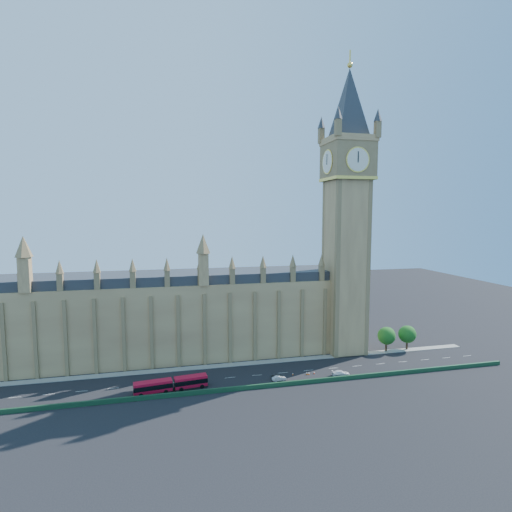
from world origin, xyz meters
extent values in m
plane|color=black|center=(0.00, 0.00, 0.00)|extent=(400.00, 400.00, 0.00)
cube|color=#9D754C|center=(-25.00, 22.00, 12.50)|extent=(120.00, 20.00, 25.00)
cube|color=#2D3035|center=(-25.00, 22.00, 26.50)|extent=(120.00, 18.00, 3.00)
cube|color=#9D754C|center=(38.00, 14.00, 29.00)|extent=(12.00, 12.00, 58.00)
cube|color=olive|center=(38.00, 14.00, 64.00)|extent=(14.00, 14.00, 12.00)
cylinder|color=silver|center=(38.00, 6.85, 64.00)|extent=(7.20, 0.30, 7.20)
cube|color=#9D754C|center=(38.00, 14.00, 71.00)|extent=(14.50, 14.50, 2.00)
pyramid|color=#2D3035|center=(38.00, 14.00, 94.00)|extent=(20.59, 20.59, 22.00)
sphere|color=#F2C64C|center=(38.00, 14.00, 94.80)|extent=(1.80, 1.80, 1.80)
cube|color=#1E4C2D|center=(0.00, -9.00, 0.60)|extent=(160.00, 0.60, 1.20)
cube|color=gray|center=(0.00, 9.50, 0.08)|extent=(160.00, 3.00, 0.16)
cylinder|color=#382619|center=(52.00, 10.00, 2.00)|extent=(0.70, 0.70, 4.00)
sphere|color=#1B5516|center=(52.00, 10.00, 5.50)|extent=(6.00, 6.00, 6.00)
sphere|color=#1B5516|center=(52.80, 10.30, 6.10)|extent=(4.38, 4.38, 4.38)
cylinder|color=#382619|center=(60.00, 10.00, 2.00)|extent=(0.70, 0.70, 4.00)
sphere|color=#1B5516|center=(60.00, 10.00, 5.50)|extent=(6.00, 6.00, 6.00)
sphere|color=#1B5516|center=(60.80, 10.30, 6.10)|extent=(4.38, 4.38, 4.38)
cube|color=red|center=(-25.37, -5.65, 1.64)|extent=(10.12, 3.90, 3.29)
cube|color=red|center=(-15.47, -4.46, 1.64)|extent=(9.03, 3.77, 3.29)
cube|color=black|center=(-25.37, -5.65, 2.04)|extent=(10.17, 3.95, 1.25)
cube|color=black|center=(-15.47, -4.46, 2.04)|extent=(9.09, 3.82, 1.25)
cylinder|color=black|center=(-20.69, -5.09, 1.48)|extent=(1.17, 2.71, 2.63)
cylinder|color=black|center=(-28.34, -7.39, 0.55)|extent=(1.13, 0.46, 1.10)
cylinder|color=black|center=(-28.67, -4.67, 0.55)|extent=(1.13, 0.46, 1.10)
cylinder|color=black|center=(-22.07, -6.63, 0.55)|extent=(1.13, 0.46, 1.10)
cylinder|color=black|center=(-22.40, -3.91, 0.55)|extent=(1.13, 0.46, 1.10)
cylinder|color=black|center=(-18.09, -6.15, 0.55)|extent=(1.13, 0.46, 1.10)
cylinder|color=black|center=(-18.42, -3.43, 0.55)|extent=(1.13, 0.46, 1.10)
cylinder|color=black|center=(-12.52, -5.48, 0.55)|extent=(1.13, 0.46, 1.10)
cylinder|color=black|center=(-12.85, -2.76, 0.55)|extent=(1.13, 0.46, 1.10)
imported|color=#3A3D41|center=(9.26, -3.68, 0.64)|extent=(3.86, 1.85, 1.27)
imported|color=#B0B2B9|center=(9.25, -5.13, 0.67)|extent=(4.19, 1.91, 1.33)
imported|color=white|center=(27.77, -5.89, 0.74)|extent=(5.32, 2.64, 1.49)
cube|color=black|center=(18.41, -2.99, 0.02)|extent=(0.52, 0.52, 0.04)
cone|color=#DB5D0B|center=(18.41, -2.99, 0.38)|extent=(0.57, 0.57, 0.76)
cylinder|color=white|center=(18.41, -2.99, 0.49)|extent=(0.37, 0.37, 0.13)
cube|color=black|center=(18.97, -3.11, 0.02)|extent=(0.51, 0.51, 0.04)
cone|color=#E0460B|center=(18.97, -3.11, 0.35)|extent=(0.56, 0.56, 0.69)
cylinder|color=white|center=(18.97, -3.11, 0.45)|extent=(0.34, 0.34, 0.12)
cube|color=black|center=(14.28, -2.26, 0.02)|extent=(0.38, 0.38, 0.04)
cone|color=#FF5C0D|center=(14.28, -2.26, 0.31)|extent=(0.42, 0.42, 0.62)
cylinder|color=white|center=(14.28, -2.26, 0.40)|extent=(0.30, 0.30, 0.11)
cube|color=black|center=(20.69, -2.88, 0.02)|extent=(0.48, 0.48, 0.04)
cone|color=red|center=(20.69, -2.88, 0.33)|extent=(0.53, 0.53, 0.67)
cylinder|color=white|center=(20.69, -2.88, 0.43)|extent=(0.32, 0.32, 0.11)
camera|label=1|loc=(-21.57, -109.76, 46.60)|focal=28.00mm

